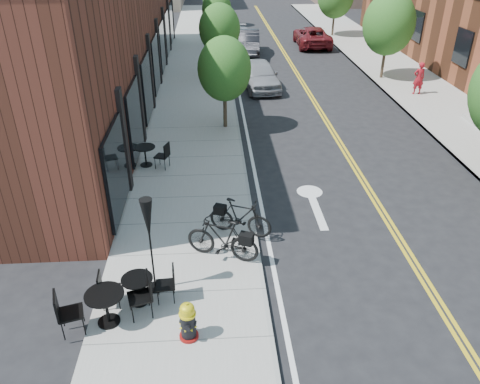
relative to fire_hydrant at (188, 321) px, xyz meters
name	(u,v)px	position (x,y,z in m)	size (l,w,h in m)	color
ground	(260,254)	(1.79, 2.91, -0.57)	(120.00, 120.00, 0.00)	black
sidewalk_near	(194,120)	(-0.21, 12.91, -0.51)	(4.00, 70.00, 0.12)	#9E9B93
sidewalk_far	(452,114)	(11.79, 12.91, -0.51)	(4.00, 70.00, 0.12)	#9E9B93
building_near	(99,25)	(-4.71, 16.91, 2.93)	(5.00, 28.00, 7.00)	#452016
tree_near_a	(224,69)	(1.19, 11.91, 2.04)	(2.20, 2.20, 3.81)	#382B1E
tree_near_b	(220,29)	(1.19, 19.91, 2.15)	(2.30, 2.30, 3.98)	#382B1E
tree_near_c	(217,10)	(1.19, 27.91, 1.96)	(2.10, 2.10, 3.67)	#382B1E
tree_far_b	(389,24)	(10.39, 18.91, 2.49)	(2.80, 2.80, 4.62)	#382B1E
fire_hydrant	(188,321)	(0.00, 0.00, 0.00)	(0.51, 0.51, 0.94)	maroon
bicycle_left	(222,239)	(0.80, 2.70, 0.14)	(0.55, 1.95, 1.17)	black
bicycle_right	(240,217)	(1.32, 3.75, 0.10)	(0.51, 1.81, 1.09)	black
bistro_set_a	(138,287)	(-1.17, 1.14, 0.00)	(1.67, 0.77, 0.89)	black
bistro_set_b	(106,304)	(-1.76, 0.54, 0.08)	(1.99, 1.04, 1.05)	black
bistro_set_c	(145,153)	(-1.81, 8.30, 0.03)	(1.79, 1.03, 0.95)	black
patio_umbrella	(148,226)	(-0.85, 1.59, 1.33)	(0.40, 0.40, 2.47)	black
parked_car_a	(259,75)	(3.24, 17.71, 0.17)	(1.73, 4.30, 1.46)	#93949A
parked_car_b	(247,43)	(3.10, 25.14, 0.24)	(1.70, 4.89, 1.61)	black
parked_car_c	(241,39)	(2.82, 26.98, 0.14)	(1.98, 4.86, 1.41)	#AEAEB3
parked_car_far	(312,36)	(8.09, 27.69, 0.13)	(2.31, 5.01, 1.39)	maroon
pedestrian	(419,78)	(11.22, 15.83, 0.37)	(0.60, 0.39, 1.63)	maroon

